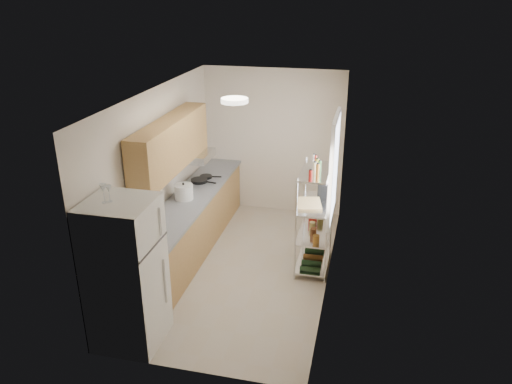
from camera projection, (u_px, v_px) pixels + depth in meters
The scene contains 16 objects.
room at pixel (242, 187), 6.91m from camera, with size 2.52×4.42×2.62m.
counter_run at pixel (193, 222), 7.82m from camera, with size 0.63×3.51×0.90m.
upper_cabinets at pixel (171, 144), 7.02m from camera, with size 0.33×2.20×0.72m, color #AA8148.
range_hood at pixel (195, 155), 7.89m from camera, with size 0.50×0.60×0.12m, color #B7BABC.
window at pixel (334, 168), 6.87m from camera, with size 0.06×1.00×1.46m, color white.
bakers_rack at pixel (316, 198), 7.03m from camera, with size 0.45×0.90×1.73m.
ceiling_dome at pixel (235, 100), 6.15m from camera, with size 0.34×0.34×0.06m, color white.
refrigerator at pixel (126, 274), 5.59m from camera, with size 0.73×0.73×1.78m, color silver.
wine_glass_a at pixel (109, 194), 5.21m from camera, with size 0.07×0.07×0.18m, color silver, non-canonical shape.
wine_glass_b at pixel (104, 193), 5.18m from camera, with size 0.07×0.07×0.21m, color silver, non-canonical shape.
rice_cooker at pixel (184, 192), 7.48m from camera, with size 0.28×0.28×0.23m, color silver.
frying_pan_large at pixel (199, 181), 8.16m from camera, with size 0.27×0.27×0.05m, color black.
frying_pan_small at pixel (206, 177), 8.33m from camera, with size 0.20×0.20×0.04m, color black.
cutting_board at pixel (309, 204), 7.05m from camera, with size 0.34×0.44×0.03m, color tan.
espresso_machine at pixel (323, 188), 7.31m from camera, with size 0.14×0.21×0.25m, color black.
storage_bag at pixel (313, 218), 7.53m from camera, with size 0.09×0.13×0.15m, color #A52114.
Camera 1 is at (1.65, -6.19, 3.89)m, focal length 35.00 mm.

